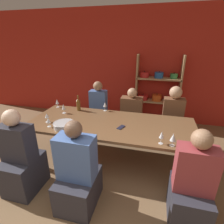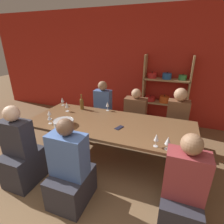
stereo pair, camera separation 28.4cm
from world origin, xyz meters
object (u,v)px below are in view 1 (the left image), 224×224
object	(u,v)px
wine_glass_white_c	(105,105)
person_far_b	(171,123)
wine_glass_red_a	(47,116)
wine_glass_white_b	(63,107)
person_near_b	(190,190)
shelf_unit	(156,95)
wine_glass_white_a	(57,102)
person_near_c	(22,162)
person_far_a	(131,121)
wine_glass_red_b	(48,121)
person_far_c	(99,115)
cell_phone	(121,127)
wine_glass_empty_a	(162,135)
dining_table	(110,127)
wine_glass_empty_b	(173,138)
mixing_bowl	(64,125)
wine_bottle_green	(78,104)
person_near_a	(78,177)

from	to	relation	value
wine_glass_white_c	person_far_b	xyz separation A→B (m)	(1.25, 0.35, -0.40)
wine_glass_red_a	wine_glass_white_c	size ratio (longest dim) A/B	0.87
wine_glass_white_b	person_near_b	bearing A→B (deg)	-26.46
shelf_unit	wine_glass_white_a	world-z (taller)	shelf_unit
shelf_unit	person_near_c	size ratio (longest dim) A/B	1.40
wine_glass_red_a	person_far_a	distance (m)	1.70
wine_glass_red_b	person_far_c	size ratio (longest dim) A/B	0.12
shelf_unit	cell_phone	world-z (taller)	shelf_unit
person_near_c	wine_glass_empty_a	bearing A→B (deg)	14.73
shelf_unit	dining_table	size ratio (longest dim) A/B	0.63
shelf_unit	wine_glass_empty_b	bearing A→B (deg)	-83.67
shelf_unit	person_near_c	distance (m)	3.17
wine_glass_red_b	cell_phone	world-z (taller)	wine_glass_red_b
mixing_bowl	dining_table	bearing A→B (deg)	27.34
wine_bottle_green	person_far_b	xyz separation A→B (m)	(1.75, 0.45, -0.40)
mixing_bowl	person_far_b	world-z (taller)	person_far_b
wine_glass_red_b	person_far_b	size ratio (longest dim) A/B	0.12
wine_glass_empty_a	wine_glass_red_b	size ratio (longest dim) A/B	1.24
cell_phone	shelf_unit	bearing A→B (deg)	75.89
wine_glass_empty_a	person_far_b	size ratio (longest dim) A/B	0.15
wine_glass_white_a	cell_phone	bearing A→B (deg)	-21.61
wine_glass_white_c	dining_table	bearing A→B (deg)	-64.20
wine_glass_empty_b	person_near_a	xyz separation A→B (m)	(-1.09, -0.49, -0.43)
person_near_b	wine_glass_empty_a	bearing A→B (deg)	130.51
wine_bottle_green	mixing_bowl	bearing A→B (deg)	-83.32
wine_glass_empty_a	person_near_a	size ratio (longest dim) A/B	0.15
cell_phone	person_far_c	size ratio (longest dim) A/B	0.14
person_far_a	person_far_c	world-z (taller)	person_far_c
wine_glass_white_c	person_near_c	bearing A→B (deg)	-118.75
wine_glass_red_b	person_far_c	world-z (taller)	person_far_c
shelf_unit	wine_glass_red_a	distance (m)	2.61
wine_glass_white_a	wine_glass_empty_b	bearing A→B (deg)	-22.55
wine_glass_empty_b	mixing_bowl	bearing A→B (deg)	175.87
wine_bottle_green	cell_phone	xyz separation A→B (m)	(0.93, -0.51, -0.11)
dining_table	mixing_bowl	distance (m)	0.73
shelf_unit	person_far_a	size ratio (longest dim) A/B	1.53
mixing_bowl	wine_glass_white_a	size ratio (longest dim) A/B	1.95
dining_table	wine_glass_white_c	size ratio (longest dim) A/B	15.51
wine_glass_empty_b	person_far_c	xyz separation A→B (m)	(-1.42, 1.31, -0.40)
wine_glass_red_b	wine_glass_white_c	world-z (taller)	wine_glass_white_c
shelf_unit	wine_glass_empty_b	size ratio (longest dim) A/B	9.75
wine_bottle_green	wine_glass_white_a	bearing A→B (deg)	173.89
wine_glass_empty_b	person_near_b	size ratio (longest dim) A/B	0.15
wine_glass_white_c	person_far_b	distance (m)	1.36
wine_glass_red_a	person_far_c	world-z (taller)	person_far_c
wine_glass_white_b	mixing_bowl	bearing A→B (deg)	-61.21
person_far_b	wine_glass_white_c	bearing A→B (deg)	15.49
mixing_bowl	wine_glass_white_b	xyz separation A→B (m)	(-0.29, 0.52, 0.07)
mixing_bowl	wine_glass_white_b	bearing A→B (deg)	118.79
wine_glass_empty_a	person_far_b	bearing A→B (deg)	79.46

